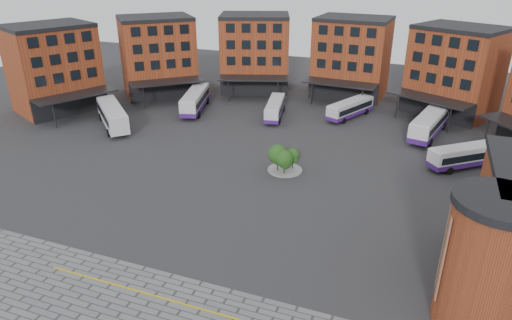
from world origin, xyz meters
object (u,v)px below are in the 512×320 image
(bus_d, at_px, (350,108))
(bus_f, at_px, (467,156))
(bus_a, at_px, (112,114))
(tree_island, at_px, (283,158))
(bus_b, at_px, (195,100))
(bus_e, at_px, (429,124))
(bus_c, at_px, (275,108))

(bus_d, relative_size, bus_f, 1.08)
(bus_a, bearing_deg, tree_island, -58.00)
(bus_b, distance_m, bus_d, 26.55)
(bus_d, xyz_separation_m, bus_f, (17.42, -14.26, 0.02))
(tree_island, relative_size, bus_b, 0.35)
(bus_b, relative_size, bus_e, 0.97)
(tree_island, xyz_separation_m, bus_c, (-7.72, 19.72, -0.42))
(bus_a, distance_m, bus_b, 14.60)
(bus_b, relative_size, bus_d, 1.20)
(bus_a, xyz_separation_m, bus_e, (46.73, 13.65, -0.19))
(bus_a, distance_m, bus_d, 38.60)
(bus_f, bearing_deg, bus_a, -125.31)
(bus_e, bearing_deg, tree_island, -117.33)
(bus_c, bearing_deg, bus_a, -160.41)
(bus_e, bearing_deg, bus_a, -151.03)
(bus_b, distance_m, bus_f, 44.10)
(tree_island, bearing_deg, bus_b, 140.24)
(bus_a, relative_size, bus_f, 1.15)
(bus_e, xyz_separation_m, bus_f, (4.87, -9.99, -0.31))
(bus_b, bearing_deg, bus_e, -13.14)
(bus_e, bearing_deg, bus_d, 173.89)
(bus_a, height_order, bus_d, bus_a)
(tree_island, distance_m, bus_c, 21.18)
(tree_island, xyz_separation_m, bus_a, (-30.12, 6.14, 0.13))
(tree_island, distance_m, bus_f, 23.62)
(bus_f, bearing_deg, bus_b, -140.28)
(bus_b, bearing_deg, bus_f, -26.50)
(bus_b, height_order, bus_e, bus_e)
(bus_b, xyz_separation_m, bus_d, (25.88, 5.91, -0.28))
(bus_b, distance_m, bus_e, 38.46)
(bus_b, bearing_deg, tree_island, -55.34)
(bus_f, bearing_deg, bus_c, -148.14)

